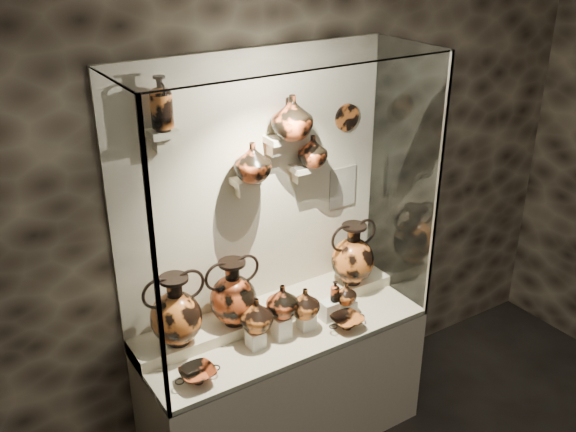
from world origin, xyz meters
The scene contains 36 objects.
wall_back centered at (0.00, 2.50, 1.60)m, with size 5.00×0.02×3.20m, color black.
plinth centered at (0.00, 2.18, 0.40)m, with size 1.70×0.60×0.80m, color beige.
front_tier centered at (0.00, 2.18, 0.82)m, with size 1.68×0.58×0.03m, color beige.
rear_tier centered at (0.00, 2.35, 0.85)m, with size 1.70×0.25×0.10m, color beige.
back_panel centered at (0.00, 2.50, 1.60)m, with size 1.70×0.03×1.60m, color beige.
glass_front centered at (0.00, 1.88, 1.60)m, with size 1.70×0.01×1.60m, color white.
glass_left centered at (-0.85, 2.18, 1.60)m, with size 0.01×0.60×1.60m, color white.
glass_right centered at (0.85, 2.18, 1.60)m, with size 0.01×0.60×1.60m, color white.
glass_top centered at (0.00, 2.18, 2.40)m, with size 1.70×0.60×0.01m, color white.
frame_post_left centered at (-0.84, 1.89, 1.60)m, with size 0.02×0.02×1.60m, color gray.
frame_post_right centered at (0.84, 1.89, 1.60)m, with size 0.02×0.02×1.60m, color gray.
pedestal_a centered at (-0.22, 2.13, 0.88)m, with size 0.09×0.09×0.10m, color silver.
pedestal_b centered at (-0.05, 2.13, 0.90)m, with size 0.09×0.09×0.13m, color silver.
pedestal_c centered at (0.12, 2.13, 0.88)m, with size 0.09×0.09×0.09m, color silver.
pedestal_d centered at (0.28, 2.13, 0.89)m, with size 0.09×0.09×0.12m, color silver.
pedestal_e centered at (0.42, 2.13, 0.87)m, with size 0.09×0.09×0.08m, color silver.
bracket_ul centered at (-0.55, 2.42, 2.05)m, with size 0.14×0.12×0.04m, color beige.
bracket_ca centered at (-0.10, 2.42, 1.70)m, with size 0.14×0.12×0.04m, color beige.
bracket_cb centered at (0.10, 2.42, 1.90)m, with size 0.10×0.12×0.04m, color beige.
bracket_cc centered at (0.28, 2.42, 1.70)m, with size 0.14×0.12×0.04m, color beige.
amphora_left centered at (-0.60, 2.30, 1.11)m, with size 0.33×0.33×0.41m, color #CD6727, non-canonical shape.
amphora_mid centered at (-0.26, 2.31, 1.10)m, with size 0.32×0.32×0.40m, color #C54D22, non-canonical shape.
amphora_right centered at (0.59, 2.31, 1.10)m, with size 0.33×0.33×0.41m, color #CD6727, non-canonical shape.
jug_a centered at (-0.20, 2.14, 1.03)m, with size 0.19×0.19×0.20m, color #CD6727.
jug_b centered at (-0.03, 2.15, 1.06)m, with size 0.19×0.19×0.19m, color #C54D22.
jug_c centered at (0.10, 2.12, 1.01)m, with size 0.17×0.17×0.18m, color #CD6727.
jug_e centered at (0.39, 2.11, 0.98)m, with size 0.13×0.13×0.14m, color #CD6727.
lekythos_small centered at (0.32, 2.12, 1.02)m, with size 0.07×0.07×0.15m, color #C54D22, non-canonical shape.
kylix_left centered at (-0.62, 2.02, 0.88)m, with size 0.24×0.20×0.10m, color #C54D22, non-canonical shape.
kylix_right centered at (0.32, 2.00, 0.88)m, with size 0.23×0.20×0.09m, color #CD6727, non-canonical shape.
lekythos_tall centered at (-0.55, 2.40, 2.22)m, with size 0.12×0.12×0.30m, color #CD6727, non-canonical shape.
ovoid_vase_a centered at (-0.08, 2.37, 1.82)m, with size 0.21×0.21×0.21m, color #C54D22.
ovoid_vase_b centered at (0.17, 2.36, 2.04)m, with size 0.23×0.23×0.24m, color #C54D22.
ovoid_vase_c centered at (0.32, 2.38, 1.81)m, with size 0.17×0.17×0.18m, color #C54D22.
wall_plate centered at (0.63, 2.47, 1.94)m, with size 0.16×0.16×0.02m, color #AA5321.
info_placard centered at (0.62, 2.47, 1.49)m, with size 0.20×0.01×0.26m, color beige.
Camera 1 is at (-1.66, -0.46, 3.00)m, focal length 40.00 mm.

